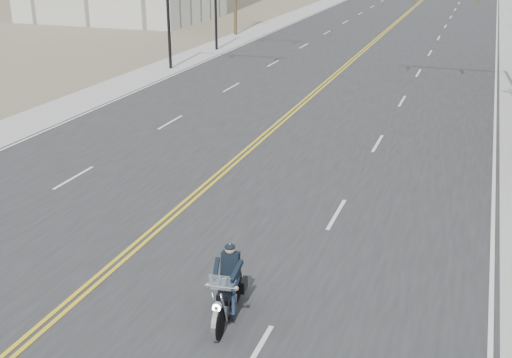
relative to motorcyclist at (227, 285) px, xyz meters
The scene contains 4 objects.
road 64.86m from the motorcyclist, 93.45° to the left, with size 20.00×200.00×0.01m, color #303033.
sidewalk_left 66.54m from the motorcyclist, 103.38° to the left, with size 3.00×200.00×0.01m, color #A5A5A0.
traffic_mast_right 27.51m from the motorcyclist, 79.25° to the left, with size 7.10×0.26×7.00m.
motorcyclist is the anchor object (origin of this frame).
Camera 1 is at (8.89, -6.80, 8.53)m, focal length 45.00 mm.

